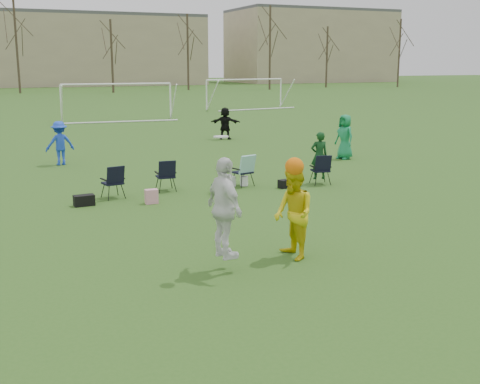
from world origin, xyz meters
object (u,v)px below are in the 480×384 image
fielder_green_far (345,137)px  goal_mid (117,91)px  fielder_blue (60,143)px  fielder_black (225,123)px  goal_right (245,85)px  center_contest (264,210)px

fielder_green_far → goal_mid: goal_mid is taller
fielder_green_far → fielder_blue: bearing=-117.7°
fielder_blue → fielder_green_far: size_ratio=0.93×
fielder_black → goal_right: size_ratio=0.22×
goal_mid → goal_right: bearing=30.6°
fielder_black → goal_mid: 12.90m
center_contest → goal_right: center_contest is taller
center_contest → fielder_black: bearing=70.6°
fielder_green_far → fielder_black: bearing=-176.8°
fielder_green_far → fielder_black: fielder_green_far is taller
goal_mid → fielder_green_far: bearing=-72.2°
fielder_blue → fielder_black: fielder_blue is taller
fielder_green_far → goal_right: goal_right is taller
fielder_black → goal_right: bearing=-87.2°
goal_mid → goal_right: size_ratio=1.01×
fielder_blue → center_contest: 13.67m
center_contest → goal_mid: 30.98m
fielder_black → center_contest: (-6.42, -18.24, 0.27)m
fielder_green_far → goal_right: 27.23m
center_contest → goal_mid: (3.55, 30.76, 0.84)m
fielder_blue → fielder_black: size_ratio=1.03×
fielder_black → goal_mid: size_ratio=0.22×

